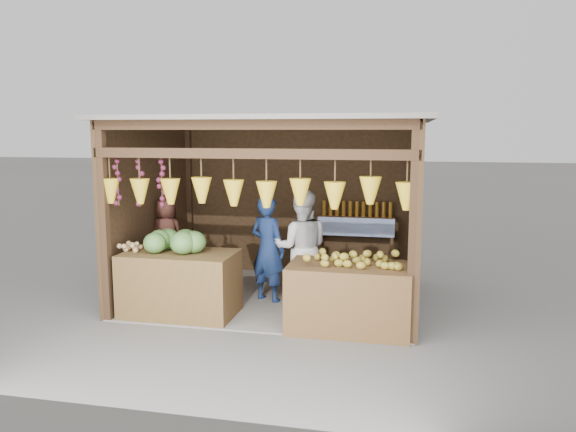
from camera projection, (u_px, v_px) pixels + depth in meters
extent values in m
plane|color=#514F49|center=(277.00, 298.00, 8.37)|extent=(80.00, 80.00, 0.00)
cube|color=slate|center=(277.00, 297.00, 8.37)|extent=(4.00, 3.00, 0.02)
cube|color=black|center=(297.00, 200.00, 9.63)|extent=(4.00, 0.06, 2.60)
cube|color=black|center=(150.00, 208.00, 8.60)|extent=(0.06, 3.00, 2.60)
cube|color=black|center=(417.00, 216.00, 7.76)|extent=(0.06, 3.00, 2.60)
cube|color=#605B54|center=(277.00, 119.00, 7.98)|extent=(4.30, 3.30, 0.06)
cube|color=black|center=(104.00, 223.00, 7.19)|extent=(0.11, 0.11, 2.60)
cube|color=black|center=(413.00, 234.00, 6.38)|extent=(0.11, 0.11, 2.60)
cube|color=black|center=(189.00, 197.00, 9.97)|extent=(0.11, 0.11, 2.60)
cube|color=black|center=(412.00, 203.00, 9.17)|extent=(0.11, 0.11, 2.60)
cube|color=black|center=(249.00, 154.00, 6.65)|extent=(4.00, 0.12, 0.12)
cube|color=black|center=(248.00, 125.00, 6.60)|extent=(4.00, 0.12, 0.12)
cube|color=#382314|center=(357.00, 218.00, 9.25)|extent=(1.25, 0.30, 0.05)
cube|color=#382314|center=(321.00, 247.00, 9.45)|extent=(0.05, 0.28, 1.05)
cube|color=#382314|center=(392.00, 250.00, 9.21)|extent=(0.05, 0.28, 1.05)
cube|color=blue|center=(356.00, 227.00, 9.12)|extent=(1.25, 0.02, 0.30)
cube|color=#493118|center=(180.00, 284.00, 7.52)|extent=(1.49, 0.85, 0.87)
cube|color=#51351B|center=(349.00, 297.00, 6.98)|extent=(1.51, 0.85, 0.83)
cube|color=black|center=(168.00, 281.00, 8.76)|extent=(0.32, 0.32, 0.30)
imported|color=#15254F|center=(268.00, 249.00, 8.10)|extent=(0.67, 0.56, 1.56)
imported|color=silver|center=(301.00, 248.00, 7.99)|extent=(0.89, 0.74, 1.65)
imported|color=#4F281F|center=(167.00, 235.00, 8.66)|extent=(0.60, 0.44, 1.14)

